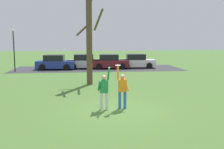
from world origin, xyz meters
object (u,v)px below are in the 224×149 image
parked_car_white (137,61)px  bare_tree_tall (90,39)px  parked_car_silver (85,62)px  parked_car_maroon (110,62)px  parked_car_blue (55,63)px  person_catcher (122,88)px  frisbee_disc (118,65)px  person_defender (104,89)px  lamppost_by_lot (14,46)px

parked_car_white → bare_tree_tall: bearing=-115.1°
parked_car_silver → parked_car_maroon: (2.78, -0.30, 0.00)m
parked_car_blue → parked_car_silver: 3.27m
person_catcher → bare_tree_tall: (-1.33, 6.91, 2.33)m
frisbee_disc → parked_car_blue: size_ratio=0.06×
frisbee_disc → parked_car_maroon: bearing=85.2°
parked_car_silver → parked_car_white: size_ratio=1.00×
parked_car_blue → bare_tree_tall: bearing=-66.9°
person_catcher → parked_car_maroon: person_catcher is taller
person_defender → frisbee_disc: 1.30m
bare_tree_tall → lamppost_by_lot: 10.89m
parked_car_maroon → bare_tree_tall: bare_tree_tall is taller
person_catcher → parked_car_blue: person_catcher is taller
parked_car_blue → parked_car_maroon: size_ratio=1.00×
lamppost_by_lot → parked_car_white: bearing=10.1°
parked_car_maroon → lamppost_by_lot: (-9.84, -2.01, 1.86)m
parked_car_maroon → parked_car_white: size_ratio=1.00×
person_defender → parked_car_white: size_ratio=0.49×
parked_car_silver → lamppost_by_lot: lamppost_by_lot is taller
parked_car_silver → bare_tree_tall: size_ratio=0.57×
person_catcher → frisbee_disc: frisbee_disc is taller
person_catcher → parked_car_maroon: (1.20, 16.95, -0.25)m
parked_car_maroon → parked_car_silver: bearing=177.5°
parked_car_white → lamppost_by_lot: lamppost_by_lot is taller
parked_car_blue → parked_car_silver: size_ratio=1.00×
parked_car_silver → bare_tree_tall: 10.66m
person_defender → parked_car_silver: (-0.69, 17.38, -0.25)m
bare_tree_tall → parked_car_white: bearing=61.4°
parked_car_blue → lamppost_by_lot: size_ratio=0.99×
frisbee_disc → person_catcher: bearing=8.4°
parked_car_blue → parked_car_white: bearing=6.9°
parked_car_blue → lamppost_by_lot: bearing=-151.7°
parked_car_maroon → person_catcher: bearing=-90.5°
person_defender → parked_car_white: (5.21, 17.39, -0.25)m
person_catcher → parked_car_white: 17.79m
parked_car_blue → parked_car_maroon: same height
person_catcher → parked_car_maroon: 17.00m
parked_car_white → parked_car_maroon: bearing=-170.9°
parked_car_silver → lamppost_by_lot: bearing=-158.4°
parked_car_blue → parked_car_silver: bearing=13.0°
frisbee_disc → person_defender: bearing=-171.6°
frisbee_disc → lamppost_by_lot: 17.19m
bare_tree_tall → lamppost_by_lot: bearing=132.3°
parked_car_blue → parked_car_white: size_ratio=1.00×
parked_car_silver → parked_car_white: (5.89, 0.00, 0.00)m
parked_car_maroon → lamppost_by_lot: bearing=-164.9°
person_catcher → bare_tree_tall: bare_tree_tall is taller
parked_car_silver → parked_car_maroon: 2.79m
person_defender → person_catcher: bearing=0.0°
person_catcher → bare_tree_tall: bearing=-87.5°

